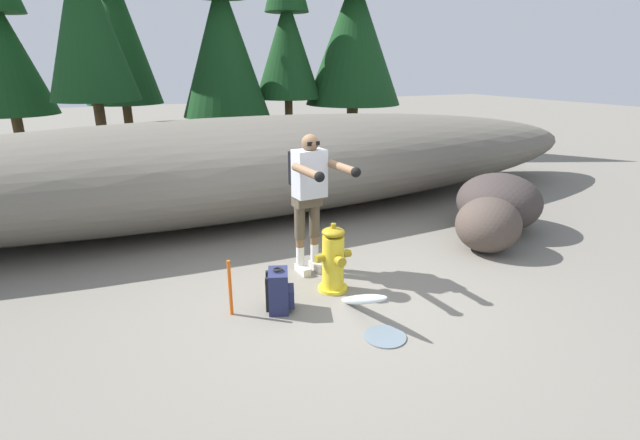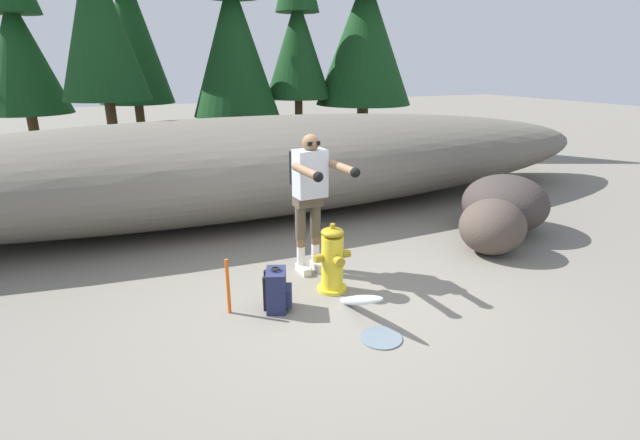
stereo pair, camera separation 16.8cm
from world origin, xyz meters
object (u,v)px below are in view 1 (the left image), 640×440
Objects in this scene: fire_hydrant at (333,260)px; boulder_mid at (499,202)px; utility_worker at (309,187)px; survey_stake at (230,288)px; boulder_large at (488,225)px; spare_backpack at (279,291)px.

boulder_mid reaches higher than fire_hydrant.
survey_stake is (-1.16, -0.60, -0.78)m from utility_worker.
survey_stake is (-3.64, -0.19, -0.07)m from boulder_large.
fire_hydrant is 1.19m from survey_stake.
utility_worker reaches higher than survey_stake.
survey_stake is at bearing -173.64° from spare_backpack.
fire_hydrant reaches higher than boulder_large.
boulder_large is 0.67× the size of boulder_mid.
boulder_large is 1.54× the size of survey_stake.
utility_worker reaches higher than spare_backpack.
boulder_large reaches higher than spare_backpack.
utility_worker is at bearing 67.83° from spare_backpack.
boulder_mid reaches higher than boulder_large.
boulder_large is (3.16, 0.31, 0.16)m from spare_backpack.
boulder_mid reaches higher than spare_backpack.
spare_backpack is 0.34× the size of boulder_mid.
boulder_mid is 2.28× the size of survey_stake.
boulder_large is at bearing 77.14° from utility_worker.
utility_worker is 1.84× the size of boulder_large.
utility_worker is at bearing 93.36° from fire_hydrant.
boulder_mid is (3.98, 0.93, 0.22)m from spare_backpack.
spare_backpack is at bearing -14.55° from survey_stake.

